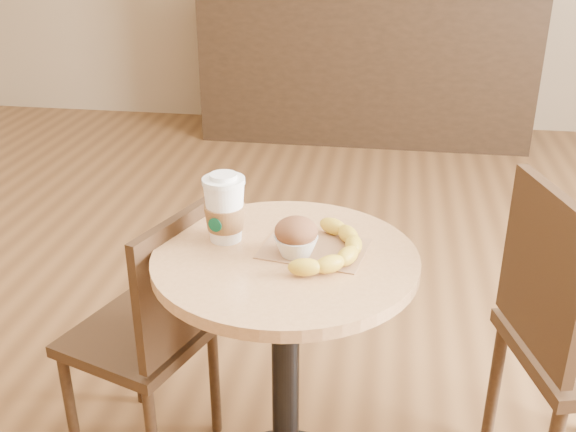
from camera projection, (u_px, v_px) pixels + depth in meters
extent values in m
cylinder|color=black|center=(286.00, 384.00, 1.72)|extent=(0.07, 0.07, 0.72)
cylinder|color=tan|center=(285.00, 260.00, 1.57)|extent=(0.63, 0.63, 0.03)
cube|color=#352212|center=(138.00, 337.00, 1.89)|extent=(0.44, 0.44, 0.03)
cylinder|color=#352212|center=(137.00, 351.00, 2.15)|extent=(0.03, 0.03, 0.39)
cylinder|color=#352212|center=(70.00, 406.00, 1.91)|extent=(0.03, 0.03, 0.39)
cylinder|color=#352212|center=(214.00, 379.00, 2.02)|extent=(0.03, 0.03, 0.39)
cube|color=#352212|center=(178.00, 283.00, 1.73)|extent=(0.13, 0.32, 0.36)
cylinder|color=#352212|center=(495.00, 383.00, 1.96)|extent=(0.04, 0.04, 0.44)
cube|color=#352212|center=(543.00, 272.00, 1.61)|extent=(0.13, 0.37, 0.41)
cube|color=black|center=(366.00, 65.00, 4.62)|extent=(2.20, 0.60, 1.00)
cube|color=#966B48|center=(314.00, 249.00, 1.59)|extent=(0.27, 0.22, 0.00)
cylinder|color=white|center=(223.00, 181.00, 1.58)|extent=(0.10, 0.10, 0.01)
cylinder|color=white|center=(223.00, 176.00, 1.57)|extent=(0.06, 0.06, 0.01)
cylinder|color=#07482E|center=(215.00, 225.00, 1.57)|extent=(0.03, 0.01, 0.03)
ellipsoid|color=brown|center=(296.00, 231.00, 1.54)|extent=(0.10, 0.10, 0.07)
ellipsoid|color=beige|center=(296.00, 223.00, 1.53)|extent=(0.04, 0.04, 0.02)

